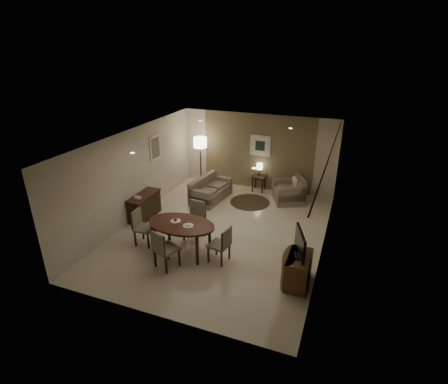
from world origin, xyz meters
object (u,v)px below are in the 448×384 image
at_px(chair_near, 166,248).
at_px(chair_far, 194,221).
at_px(armchair, 289,190).
at_px(console_desk, 145,206).
at_px(side_table, 259,183).
at_px(dining_table, 182,238).
at_px(chair_left, 145,228).
at_px(tv_cabinet, 298,270).
at_px(chair_right, 219,244).
at_px(sofa, 211,189).
at_px(floor_lamp, 201,162).

relative_size(chair_near, chair_far, 0.97).
xyz_separation_m(chair_near, armchair, (1.95, 4.69, -0.08)).
bearing_deg(console_desk, side_table, 50.53).
height_order(dining_table, side_table, dining_table).
relative_size(chair_near, chair_left, 1.04).
relative_size(tv_cabinet, chair_near, 0.90).
xyz_separation_m(console_desk, chair_left, (0.84, -1.29, 0.11)).
bearing_deg(chair_right, sofa, -144.21).
height_order(dining_table, chair_left, chair_left).
height_order(tv_cabinet, chair_left, chair_left).
distance_m(chair_near, chair_left, 1.25).
distance_m(dining_table, chair_right, 1.02).
bearing_deg(chair_right, side_table, -166.73).
bearing_deg(tv_cabinet, side_table, 115.29).
distance_m(sofa, floor_lamp, 1.39).
bearing_deg(chair_near, armchair, -92.63).
relative_size(sofa, armchair, 1.68).
bearing_deg(chair_far, sofa, 105.78).
distance_m(chair_near, armchair, 5.08).
relative_size(console_desk, chair_left, 1.25).
bearing_deg(armchair, chair_near, -47.68).
height_order(chair_left, sofa, chair_left).
distance_m(chair_far, side_table, 3.88).
bearing_deg(side_table, chair_far, -100.90).
bearing_deg(chair_right, floor_lamp, -140.78).
relative_size(chair_far, armchair, 1.08).
bearing_deg(armchair, chair_far, -55.24).
relative_size(chair_far, chair_left, 1.07).
distance_m(chair_left, armchair, 4.99).
bearing_deg(tv_cabinet, console_desk, 162.95).
relative_size(chair_right, floor_lamp, 0.51).
xyz_separation_m(tv_cabinet, sofa, (-3.54, 3.42, 0.03)).
distance_m(tv_cabinet, dining_table, 2.98).
distance_m(chair_left, chair_right, 2.10).
distance_m(sofa, side_table, 1.85).
distance_m(dining_table, floor_lamp, 4.44).
relative_size(chair_near, chair_right, 1.08).
height_order(chair_right, sofa, chair_right).
bearing_deg(armchair, sofa, -97.51).
xyz_separation_m(chair_right, side_table, (-0.28, 4.55, -0.18)).
bearing_deg(chair_near, dining_table, -73.13).
distance_m(tv_cabinet, chair_left, 4.05).
relative_size(armchair, floor_lamp, 0.52).
xyz_separation_m(chair_left, side_table, (1.81, 4.52, -0.20)).
distance_m(console_desk, dining_table, 2.31).
bearing_deg(chair_far, chair_right, -33.26).
relative_size(dining_table, chair_far, 1.68).
bearing_deg(sofa, side_table, -37.85).
relative_size(chair_left, sofa, 0.60).
relative_size(console_desk, chair_far, 1.16).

